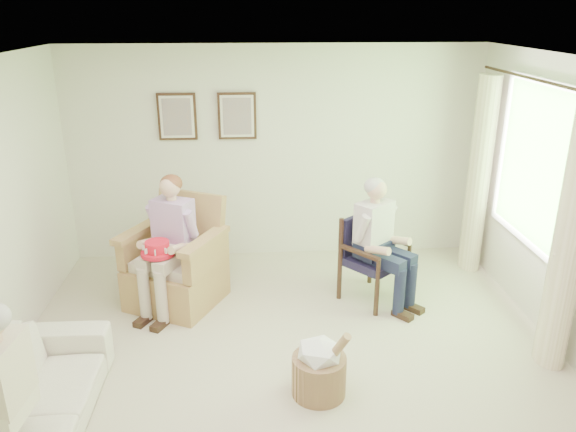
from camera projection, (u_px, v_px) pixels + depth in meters
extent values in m
plane|color=beige|center=(291.00, 386.00, 4.71)|extent=(5.50, 5.50, 0.00)
cube|color=silver|center=(276.00, 154.00, 6.82)|extent=(5.00, 0.04, 2.60)
cube|color=white|center=(292.00, 67.00, 3.80)|extent=(5.00, 5.50, 0.02)
cube|color=#2D6B23|center=(537.00, 165.00, 5.43)|extent=(0.02, 1.40, 1.50)
cube|color=white|center=(549.00, 83.00, 5.16)|extent=(0.04, 1.52, 0.06)
cube|color=white|center=(524.00, 239.00, 5.71)|extent=(0.04, 1.52, 0.06)
cylinder|color=#382114|center=(540.00, 80.00, 5.15)|extent=(0.03, 2.50, 0.03)
cylinder|color=beige|center=(569.00, 243.00, 4.65)|extent=(0.34, 0.34, 2.30)
cylinder|color=beige|center=(479.00, 176.00, 6.48)|extent=(0.34, 0.34, 2.30)
cube|color=#382114|center=(177.00, 117.00, 6.56)|extent=(0.45, 0.03, 0.55)
cube|color=silver|center=(177.00, 117.00, 6.54)|extent=(0.39, 0.01, 0.49)
cube|color=tan|center=(177.00, 117.00, 6.53)|extent=(0.33, 0.01, 0.43)
cube|color=#382114|center=(237.00, 116.00, 6.60)|extent=(0.45, 0.03, 0.55)
cube|color=silver|center=(237.00, 116.00, 6.58)|extent=(0.39, 0.01, 0.49)
cube|color=tan|center=(237.00, 116.00, 6.57)|extent=(0.33, 0.01, 0.43)
cube|color=tan|center=(177.00, 283.00, 5.97)|extent=(0.85, 0.82, 0.44)
cube|color=beige|center=(174.00, 261.00, 5.85)|extent=(0.66, 0.63, 0.11)
cube|color=tan|center=(177.00, 221.00, 6.09)|extent=(0.78, 0.24, 0.66)
cube|color=tan|center=(136.00, 251.00, 5.81)|extent=(0.11, 0.76, 0.32)
cube|color=tan|center=(212.00, 249.00, 5.86)|extent=(0.11, 0.76, 0.32)
cylinder|color=black|center=(353.00, 293.00, 5.81)|extent=(0.05, 0.05, 0.39)
cylinder|color=black|center=(403.00, 292.00, 5.85)|extent=(0.05, 0.05, 0.39)
cylinder|color=black|center=(345.00, 272.00, 6.28)|extent=(0.05, 0.05, 0.39)
cylinder|color=black|center=(392.00, 271.00, 6.31)|extent=(0.05, 0.05, 0.39)
cube|color=#1B1733|center=(374.00, 261.00, 5.98)|extent=(0.52, 0.50, 0.09)
cube|color=#1B1733|center=(371.00, 232.00, 6.12)|extent=(0.48, 0.06, 0.45)
imported|color=white|center=(22.00, 411.00, 3.97)|extent=(2.04, 0.80, 0.59)
cube|color=#C4B29E|center=(173.00, 247.00, 5.79)|extent=(0.40, 0.26, 0.16)
cube|color=#C999D8|center=(172.00, 221.00, 5.71)|extent=(0.39, 0.24, 0.46)
sphere|color=#DDAD8E|center=(169.00, 187.00, 5.57)|extent=(0.21, 0.21, 0.21)
ellipsoid|color=brown|center=(169.00, 183.00, 5.58)|extent=(0.22, 0.22, 0.18)
cube|color=#C4B29E|center=(161.00, 261.00, 5.59)|extent=(0.14, 0.44, 0.13)
cube|color=#C4B29E|center=(181.00, 260.00, 5.61)|extent=(0.14, 0.44, 0.13)
cylinder|color=#C4B29E|center=(160.00, 297.00, 5.51)|extent=(0.12, 0.12, 0.56)
cylinder|color=#C4B29E|center=(181.00, 296.00, 5.52)|extent=(0.12, 0.12, 0.56)
cube|color=#1A1F3A|center=(375.00, 248.00, 5.93)|extent=(0.40, 0.26, 0.16)
cube|color=silver|center=(376.00, 223.00, 5.85)|extent=(0.39, 0.24, 0.46)
sphere|color=#DDAD8E|center=(378.00, 189.00, 5.71)|extent=(0.21, 0.21, 0.21)
ellipsoid|color=#B7B2AD|center=(378.00, 186.00, 5.72)|extent=(0.22, 0.22, 0.18)
cube|color=#1A1F3A|center=(370.00, 261.00, 5.73)|extent=(0.14, 0.44, 0.13)
cube|color=#1A1F3A|center=(389.00, 261.00, 5.74)|extent=(0.14, 0.44, 0.13)
cylinder|color=#1A1F3A|center=(372.00, 294.00, 5.64)|extent=(0.12, 0.12, 0.49)
cylinder|color=#1A1F3A|center=(392.00, 293.00, 5.65)|extent=(0.12, 0.12, 0.49)
cube|color=beige|center=(4.00, 406.00, 3.69)|extent=(0.42, 0.26, 0.16)
cylinder|color=red|center=(158.00, 253.00, 5.53)|extent=(0.33, 0.33, 0.04)
cylinder|color=red|center=(157.00, 247.00, 5.51)|extent=(0.24, 0.24, 0.12)
cube|color=white|center=(170.00, 247.00, 5.51)|extent=(0.04, 0.01, 0.05)
cube|color=white|center=(168.00, 243.00, 5.59)|extent=(0.04, 0.04, 0.05)
cube|color=white|center=(159.00, 242.00, 5.62)|extent=(0.01, 0.04, 0.05)
cube|color=white|center=(150.00, 244.00, 5.58)|extent=(0.04, 0.04, 0.05)
cube|color=white|center=(144.00, 248.00, 5.50)|extent=(0.04, 0.01, 0.05)
cube|color=white|center=(147.00, 251.00, 5.42)|extent=(0.04, 0.04, 0.05)
cube|color=white|center=(155.00, 252.00, 5.39)|extent=(0.01, 0.04, 0.05)
cube|color=white|center=(165.00, 251.00, 5.43)|extent=(0.04, 0.04, 0.05)
cylinder|color=tan|center=(319.00, 375.00, 4.56)|extent=(0.58, 0.58, 0.35)
ellipsoid|color=white|center=(319.00, 352.00, 4.48)|extent=(0.39, 0.39, 0.24)
cylinder|color=#A57F56|center=(333.00, 355.00, 4.44)|extent=(0.17, 0.32, 0.51)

